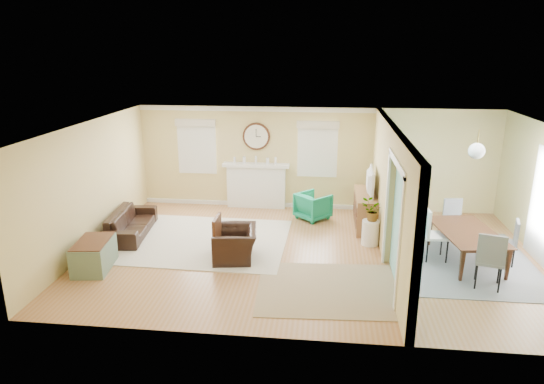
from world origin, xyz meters
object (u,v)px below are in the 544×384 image
object	(u,v)px
green_chair	(313,206)
credenza	(366,210)
dining_table	(468,246)
sofa	(131,223)
eames_chair	(235,244)

from	to	relation	value
green_chair	credenza	distance (m)	1.30
green_chair	credenza	xyz separation A→B (m)	(1.23, -0.39, 0.08)
credenza	dining_table	size ratio (longest dim) A/B	0.83
green_chair	dining_table	bearing A→B (deg)	-171.40
sofa	green_chair	size ratio (longest dim) A/B	2.66
sofa	credenza	xyz separation A→B (m)	(5.22, 1.12, 0.12)
credenza	dining_table	world-z (taller)	credenza
green_chair	dining_table	world-z (taller)	green_chair
dining_table	green_chair	bearing A→B (deg)	46.69
eames_chair	dining_table	xyz separation A→B (m)	(4.51, 0.37, 0.01)
sofa	credenza	world-z (taller)	credenza
sofa	eames_chair	size ratio (longest dim) A/B	1.97
eames_chair	green_chair	xyz separation A→B (m)	(1.45, 2.50, 0.01)
sofa	dining_table	world-z (taller)	dining_table
sofa	green_chair	xyz separation A→B (m)	(3.98, 1.51, 0.05)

